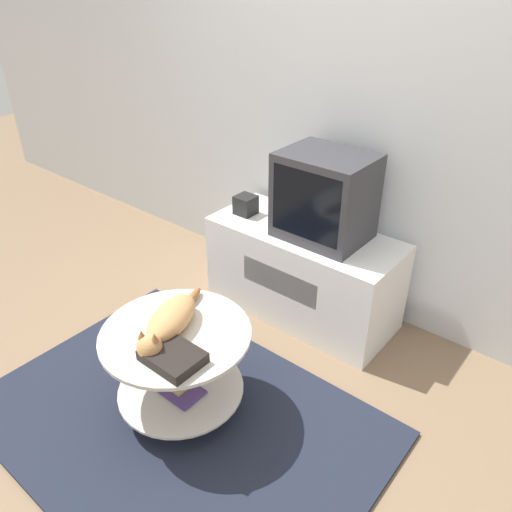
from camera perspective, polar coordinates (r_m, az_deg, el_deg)
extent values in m
plane|color=#7F664C|center=(2.57, -8.77, -18.22)|extent=(12.00, 12.00, 0.00)
cube|color=silver|center=(2.90, 11.40, 17.80)|extent=(8.00, 0.05, 2.60)
cube|color=#1E2333|center=(2.56, -8.79, -18.07)|extent=(1.86, 1.33, 0.02)
cube|color=white|center=(3.06, 5.37, -1.85)|extent=(1.15, 0.49, 0.56)
cube|color=silver|center=(2.86, 2.66, -2.93)|extent=(0.52, 0.01, 0.16)
cube|color=#333338|center=(2.77, 7.89, 6.76)|extent=(0.49, 0.39, 0.49)
cube|color=black|center=(2.62, 5.68, 5.74)|extent=(0.42, 0.01, 0.38)
cube|color=black|center=(3.09, -1.19, 5.86)|extent=(0.12, 0.12, 0.12)
cylinder|color=#B2B2B7|center=(2.60, -8.34, -16.43)|extent=(0.29, 0.29, 0.01)
cylinder|color=#B7B7BC|center=(2.45, -8.73, -12.97)|extent=(0.04, 0.04, 0.45)
cylinder|color=beige|center=(2.52, -8.54, -14.69)|extent=(0.60, 0.60, 0.01)
cylinder|color=beige|center=(2.30, -9.19, -8.76)|extent=(0.69, 0.69, 0.02)
cube|color=tan|center=(2.54, -9.17, -13.73)|extent=(0.20, 0.14, 0.03)
cube|color=#51387A|center=(2.49, -8.52, -15.02)|extent=(0.20, 0.15, 0.01)
cube|color=black|center=(2.13, -9.50, -11.26)|extent=(0.25, 0.19, 0.05)
ellipsoid|color=tan|center=(2.28, -9.61, -6.95)|extent=(0.28, 0.38, 0.12)
sphere|color=tan|center=(2.15, -12.09, -10.11)|extent=(0.11, 0.11, 0.11)
cone|color=#996038|center=(2.10, -11.54, -9.10)|extent=(0.04, 0.04, 0.04)
cone|color=#996038|center=(2.13, -12.96, -8.72)|extent=(0.04, 0.04, 0.04)
ellipsoid|color=#996038|center=(2.46, -7.19, -4.59)|extent=(0.09, 0.15, 0.04)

